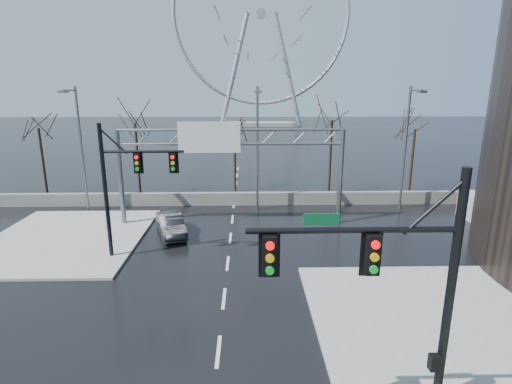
{
  "coord_description": "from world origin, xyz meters",
  "views": [
    {
      "loc": [
        1.14,
        -13.39,
        9.86
      ],
      "look_at": [
        1.67,
        9.04,
        4.0
      ],
      "focal_mm": 28.0,
      "sensor_mm": 36.0,
      "label": 1
    }
  ],
  "objects_px": {
    "signal_mast_near": "(401,286)",
    "ferris_wheel": "(261,22)",
    "car": "(171,225)",
    "signal_mast_far": "(124,179)",
    "sign_gantry": "(226,155)"
  },
  "relations": [
    {
      "from": "signal_mast_near",
      "to": "ferris_wheel",
      "type": "xyz_separation_m",
      "value": [
        -0.14,
        99.04,
        21.26
      ]
    },
    {
      "from": "car",
      "to": "signal_mast_far",
      "type": "bearing_deg",
      "value": -133.83
    },
    {
      "from": "signal_mast_near",
      "to": "car",
      "type": "xyz_separation_m",
      "value": [
        -9.27,
        16.79,
        -4.13
      ]
    },
    {
      "from": "sign_gantry",
      "to": "ferris_wheel",
      "type": "height_order",
      "value": "ferris_wheel"
    },
    {
      "from": "signal_mast_near",
      "to": "signal_mast_far",
      "type": "height_order",
      "value": "same"
    },
    {
      "from": "sign_gantry",
      "to": "ferris_wheel",
      "type": "relative_size",
      "value": 0.32
    },
    {
      "from": "signal_mast_far",
      "to": "ferris_wheel",
      "type": "height_order",
      "value": "ferris_wheel"
    },
    {
      "from": "signal_mast_near",
      "to": "ferris_wheel",
      "type": "relative_size",
      "value": 0.16
    },
    {
      "from": "signal_mast_far",
      "to": "car",
      "type": "distance_m",
      "value": 5.84
    },
    {
      "from": "car",
      "to": "signal_mast_near",
      "type": "bearing_deg",
      "value": -80.24
    },
    {
      "from": "ferris_wheel",
      "to": "car",
      "type": "xyz_separation_m",
      "value": [
        -9.13,
        -82.25,
        -25.39
      ]
    },
    {
      "from": "sign_gantry",
      "to": "ferris_wheel",
      "type": "bearing_deg",
      "value": 86.16
    },
    {
      "from": "signal_mast_near",
      "to": "sign_gantry",
      "type": "distance_m",
      "value": 19.79
    },
    {
      "from": "ferris_wheel",
      "to": "car",
      "type": "relative_size",
      "value": 11.3
    },
    {
      "from": "sign_gantry",
      "to": "signal_mast_far",
      "type": "bearing_deg",
      "value": -132.47
    }
  ]
}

